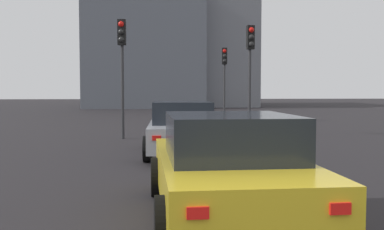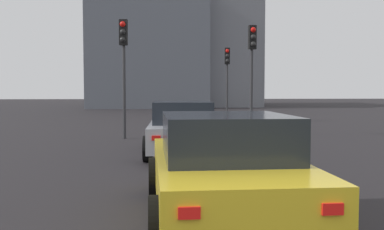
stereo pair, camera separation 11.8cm
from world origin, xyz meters
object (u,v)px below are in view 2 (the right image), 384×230
traffic_light_near_left (124,54)px  traffic_light_near_right (252,57)px  car_silver_lead (183,128)px  car_yellow_second (224,167)px  traffic_light_far_left (227,69)px

traffic_light_near_left → traffic_light_near_right: 4.88m
traffic_light_near_left → car_silver_lead: bearing=33.0°
car_silver_lead → traffic_light_near_left: bearing=28.2°
car_silver_lead → car_yellow_second: bearing=-175.7°
car_silver_lead → car_yellow_second: car_silver_lead is taller
car_silver_lead → traffic_light_far_left: bearing=-12.4°
traffic_light_near_left → traffic_light_far_left: 9.60m
car_silver_lead → traffic_light_near_right: traffic_light_near_right is taller
car_silver_lead → traffic_light_near_right: bearing=-29.9°
traffic_light_near_left → traffic_light_far_left: traffic_light_near_left is taller
car_silver_lead → traffic_light_near_left: size_ratio=1.04×
car_silver_lead → traffic_light_near_left: 4.88m
car_yellow_second → traffic_light_near_left: (9.89, 2.16, 2.34)m
car_silver_lead → traffic_light_far_left: traffic_light_far_left is taller
car_silver_lead → car_yellow_second: size_ratio=1.03×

